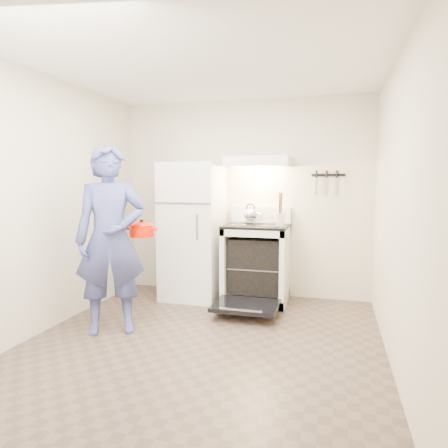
{
  "coord_description": "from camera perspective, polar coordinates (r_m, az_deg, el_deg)",
  "views": [
    {
      "loc": [
        1.13,
        -3.26,
        1.47
      ],
      "look_at": [
        -0.05,
        1.0,
        1.0
      ],
      "focal_mm": 32.0,
      "sensor_mm": 36.0,
      "label": 1
    }
  ],
  "objects": [
    {
      "name": "dutch_oven",
      "position": [
        4.11,
        -11.67,
        -0.96
      ],
      "size": [
        0.32,
        0.25,
        0.22
      ],
      "primitive_type": null,
      "color": "red",
      "rests_on": "person"
    },
    {
      "name": "range_hood",
      "position": [
        4.9,
        4.94,
        8.86
      ],
      "size": [
        0.76,
        0.5,
        0.12
      ],
      "primitive_type": "cube",
      "color": "white",
      "rests_on": "back_wall"
    },
    {
      "name": "utensil_jar",
      "position": [
        4.53,
        8.05,
        0.63
      ],
      "size": [
        0.11,
        0.11,
        0.13
      ],
      "primitive_type": "cylinder",
      "rotation": [
        0.0,
        0.0,
        0.22
      ],
      "color": "silver",
      "rests_on": "cooktop"
    },
    {
      "name": "oven_rack",
      "position": [
        4.93,
        4.64,
        -6.01
      ],
      "size": [
        0.6,
        0.52,
        0.01
      ],
      "primitive_type": "cube",
      "color": "gray",
      "rests_on": "stove_body"
    },
    {
      "name": "back_wall",
      "position": [
        5.19,
        2.89,
        3.64
      ],
      "size": [
        3.2,
        0.02,
        2.5
      ],
      "primitive_type": "cube",
      "color": "beige",
      "rests_on": "ground"
    },
    {
      "name": "stove_body",
      "position": [
        4.92,
        4.64,
        -5.79
      ],
      "size": [
        0.76,
        0.65,
        0.92
      ],
      "primitive_type": "cube",
      "color": "white",
      "rests_on": "floor"
    },
    {
      "name": "refrigerator",
      "position": [
        5.05,
        -4.44,
        -1.0
      ],
      "size": [
        0.7,
        0.7,
        1.7
      ],
      "primitive_type": "cube",
      "color": "white",
      "rests_on": "floor"
    },
    {
      "name": "tea_kettle",
      "position": [
        4.93,
        3.8,
        1.47
      ],
      "size": [
        0.21,
        0.17,
        0.25
      ],
      "primitive_type": null,
      "color": "#BBBBC0",
      "rests_on": "cooktop"
    },
    {
      "name": "knife_strip",
      "position": [
        5.04,
        14.68,
        6.79
      ],
      "size": [
        0.4,
        0.02,
        0.03
      ],
      "primitive_type": "cube",
      "color": "black",
      "rests_on": "back_wall"
    },
    {
      "name": "backsplash",
      "position": [
        5.11,
        5.3,
        1.34
      ],
      "size": [
        0.76,
        0.07,
        0.2
      ],
      "primitive_type": "cube",
      "color": "white",
      "rests_on": "cooktop"
    },
    {
      "name": "person",
      "position": [
        4.02,
        -15.89,
        -2.16
      ],
      "size": [
        0.79,
        0.7,
        1.82
      ],
      "primitive_type": "imported",
      "rotation": [
        0.0,
        0.0,
        0.5
      ],
      "color": "navy",
      "rests_on": "floor"
    },
    {
      "name": "cooktop",
      "position": [
        4.85,
        4.69,
        -0.28
      ],
      "size": [
        0.76,
        0.65,
        0.03
      ],
      "primitive_type": "cube",
      "color": "black",
      "rests_on": "stove_body"
    },
    {
      "name": "pizza_stone",
      "position": [
        4.97,
        4.2,
        -5.73
      ],
      "size": [
        0.3,
        0.3,
        0.02
      ],
      "primitive_type": "cylinder",
      "color": "olive",
      "rests_on": "oven_rack"
    },
    {
      "name": "oven_door",
      "position": [
        4.44,
        3.13,
        -11.56
      ],
      "size": [
        0.7,
        0.54,
        0.04
      ],
      "primitive_type": "cube",
      "color": "black",
      "rests_on": "floor"
    },
    {
      "name": "floor",
      "position": [
        3.75,
        -3.49,
        -17.04
      ],
      "size": [
        3.6,
        3.6,
        0.0
      ],
      "primitive_type": "plane",
      "color": "brown",
      "rests_on": "ground"
    }
  ]
}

